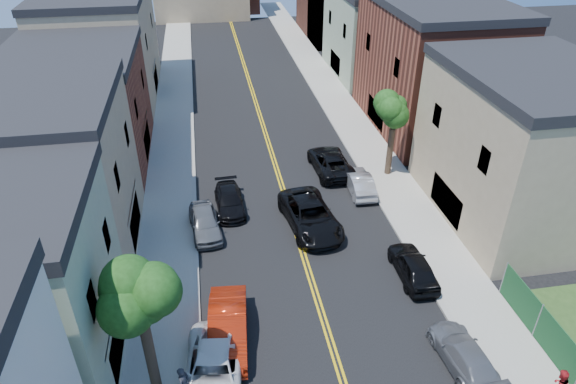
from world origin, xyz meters
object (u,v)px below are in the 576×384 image
white_pickup (213,372)px  grey_car_right (464,355)px  red_sedan (228,328)px  grey_car_left (205,222)px  dark_car_right_far (330,162)px  black_suv_lane (310,216)px  pedestrian_left (184,384)px  black_car_left (230,201)px  black_car_right (413,266)px  silver_car_right (359,182)px

white_pickup → grey_car_right: (11.00, -0.87, -0.12)m
red_sedan → grey_car_left: size_ratio=1.18×
dark_car_right_far → grey_car_left: bearing=30.5°
white_pickup → grey_car_left: size_ratio=1.28×
black_suv_lane → pedestrian_left: size_ratio=3.42×
black_suv_lane → dark_car_right_far: bearing=59.4°
black_car_left → pedestrian_left: size_ratio=2.48×
red_sedan → black_car_left: red_sedan is taller
black_car_right → pedestrian_left: pedestrian_left is taller
red_sedan → grey_car_right: size_ratio=1.15×
black_car_left → black_car_right: 12.53m
red_sedan → grey_car_left: 8.87m
grey_car_right → dark_car_right_far: size_ratio=0.81×
black_car_right → dark_car_right_far: size_ratio=0.79×
grey_car_left → dark_car_right_far: (9.38, 6.17, 0.03)m
red_sedan → white_pickup: bearing=-104.1°
red_sedan → white_pickup: red_sedan is taller
white_pickup → grey_car_right: 11.04m
red_sedan → black_suv_lane: 10.05m
grey_car_left → black_car_right: black_car_right is taller
black_car_right → pedestrian_left: size_ratio=2.43×
black_suv_lane → black_car_right: bearing=-57.5°
silver_car_right → black_car_right: bearing=94.1°
red_sedan → black_suv_lane: black_suv_lane is taller
red_sedan → white_pickup: 2.43m
black_car_left → grey_car_right: bearing=-59.0°
grey_car_right → red_sedan: bearing=-21.2°
red_sedan → pedestrian_left: bearing=-119.5°
red_sedan → silver_car_right: red_sedan is taller
red_sedan → grey_car_left: red_sedan is taller
dark_car_right_far → pedestrian_left: 20.80m
red_sedan → silver_car_right: (9.88, 11.85, -0.13)m
dark_car_right_far → black_suv_lane: size_ratio=0.90×
red_sedan → black_car_right: 10.59m
grey_car_left → dark_car_right_far: bearing=27.2°
silver_car_right → black_car_left: bearing=6.4°
pedestrian_left → silver_car_right: bearing=-17.1°
black_car_right → black_suv_lane: bearing=-49.8°
dark_car_right_far → pedestrian_left: bearing=56.6°
grey_car_left → pedestrian_left: size_ratio=2.41×
black_car_left → black_car_right: size_ratio=1.02×
white_pickup → black_car_right: (11.00, 5.10, -0.03)m
grey_car_right → pedestrian_left: bearing=-5.2°
grey_car_left → pedestrian_left: 11.80m
grey_car_left → black_suv_lane: black_suv_lane is taller
red_sedan → pedestrian_left: (-1.99, -2.91, 0.20)m
grey_car_left → pedestrian_left: pedestrian_left is taller
grey_car_left → pedestrian_left: bearing=-102.0°
grey_car_left → black_car_left: bearing=48.2°
pedestrian_left → red_sedan: bearing=-12.6°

